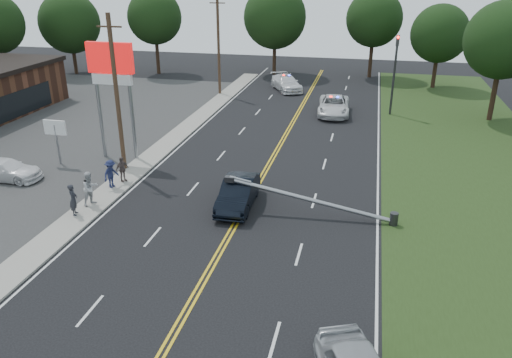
% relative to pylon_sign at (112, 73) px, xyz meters
% --- Properties ---
extents(ground, '(120.00, 120.00, 0.00)m').
position_rel_pylon_sign_xyz_m(ground, '(10.50, -14.00, -6.00)').
color(ground, black).
rests_on(ground, ground).
extents(sidewalk, '(1.80, 70.00, 0.12)m').
position_rel_pylon_sign_xyz_m(sidewalk, '(2.10, -4.00, -5.94)').
color(sidewalk, gray).
rests_on(sidewalk, ground).
extents(grass_verge, '(12.00, 80.00, 0.01)m').
position_rel_pylon_sign_xyz_m(grass_verge, '(24.00, -4.00, -5.99)').
color(grass_verge, '#213414').
rests_on(grass_verge, ground).
extents(centerline_yellow, '(0.36, 80.00, 0.00)m').
position_rel_pylon_sign_xyz_m(centerline_yellow, '(10.50, -4.00, -5.99)').
color(centerline_yellow, gold).
rests_on(centerline_yellow, ground).
extents(pylon_sign, '(3.20, 0.35, 8.00)m').
position_rel_pylon_sign_xyz_m(pylon_sign, '(0.00, 0.00, 0.00)').
color(pylon_sign, gray).
rests_on(pylon_sign, ground).
extents(small_sign, '(1.60, 0.14, 3.10)m').
position_rel_pylon_sign_xyz_m(small_sign, '(-3.50, -2.00, -3.66)').
color(small_sign, gray).
rests_on(small_sign, ground).
extents(traffic_signal, '(0.28, 0.41, 7.05)m').
position_rel_pylon_sign_xyz_m(traffic_signal, '(18.80, 16.00, -1.79)').
color(traffic_signal, '#2D2D30').
rests_on(traffic_signal, ground).
extents(fallen_streetlight, '(9.36, 0.44, 1.91)m').
position_rel_pylon_sign_xyz_m(fallen_streetlight, '(14.69, -6.00, -5.08)').
color(fallen_streetlight, '#2D2D30').
rests_on(fallen_streetlight, ground).
extents(utility_pole_mid, '(1.60, 0.28, 10.00)m').
position_rel_pylon_sign_xyz_m(utility_pole_mid, '(1.30, -2.00, -0.91)').
color(utility_pole_mid, '#382619').
rests_on(utility_pole_mid, ground).
extents(utility_pole_far, '(1.60, 0.28, 10.00)m').
position_rel_pylon_sign_xyz_m(utility_pole_far, '(1.30, 20.00, -0.91)').
color(utility_pole_far, '#382619').
rests_on(utility_pole_far, ground).
extents(tree_4, '(7.32, 7.32, 9.86)m').
position_rel_pylon_sign_xyz_m(tree_4, '(-19.77, 26.78, 0.19)').
color(tree_4, black).
rests_on(tree_4, ground).
extents(tree_5, '(6.57, 6.57, 10.17)m').
position_rel_pylon_sign_xyz_m(tree_5, '(-9.55, 29.13, 0.88)').
color(tree_5, black).
rests_on(tree_5, ground).
extents(tree_6, '(7.58, 7.58, 10.69)m').
position_rel_pylon_sign_xyz_m(tree_6, '(4.85, 31.96, 0.90)').
color(tree_6, black).
rests_on(tree_6, ground).
extents(tree_7, '(6.59, 6.59, 10.18)m').
position_rel_pylon_sign_xyz_m(tree_7, '(16.60, 32.88, 0.87)').
color(tree_7, black).
rests_on(tree_7, ground).
extents(tree_8, '(6.21, 6.21, 8.97)m').
position_rel_pylon_sign_xyz_m(tree_8, '(23.67, 28.55, -0.14)').
color(tree_8, black).
rests_on(tree_8, ground).
extents(tree_9, '(6.49, 6.49, 10.12)m').
position_rel_pylon_sign_xyz_m(tree_9, '(27.35, 16.14, 0.87)').
color(tree_9, black).
rests_on(tree_9, ground).
extents(crashed_sedan, '(1.88, 4.92, 1.60)m').
position_rel_pylon_sign_xyz_m(crashed_sedan, '(10.10, -5.65, -5.20)').
color(crashed_sedan, black).
rests_on(crashed_sedan, ground).
extents(parked_car, '(4.59, 1.97, 1.32)m').
position_rel_pylon_sign_xyz_m(parked_car, '(-5.22, -5.20, -5.34)').
color(parked_car, white).
rests_on(parked_car, ground).
extents(emergency_a, '(3.07, 6.07, 1.64)m').
position_rel_pylon_sign_xyz_m(emergency_a, '(13.72, 14.82, -5.17)').
color(emergency_a, silver).
rests_on(emergency_a, ground).
extents(emergency_b, '(4.65, 5.98, 1.62)m').
position_rel_pylon_sign_xyz_m(emergency_b, '(7.84, 23.50, -5.19)').
color(emergency_b, silver).
rests_on(emergency_b, ground).
extents(bystander_a, '(0.63, 0.75, 1.75)m').
position_rel_pylon_sign_xyz_m(bystander_a, '(1.81, -8.83, -5.00)').
color(bystander_a, '#24252B').
rests_on(bystander_a, sidewalk).
extents(bystander_b, '(1.07, 1.18, 1.97)m').
position_rel_pylon_sign_xyz_m(bystander_b, '(2.06, -7.50, -4.89)').
color(bystander_b, '#ABACB0').
rests_on(bystander_b, sidewalk).
extents(bystander_c, '(0.94, 1.26, 1.74)m').
position_rel_pylon_sign_xyz_m(bystander_c, '(2.01, -5.05, -5.01)').
color(bystander_c, '#1B2144').
rests_on(bystander_c, sidewalk).
extents(bystander_d, '(0.76, 1.02, 1.61)m').
position_rel_pylon_sign_xyz_m(bystander_d, '(2.25, -4.08, -5.07)').
color(bystander_d, '#5C4D49').
rests_on(bystander_d, sidewalk).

